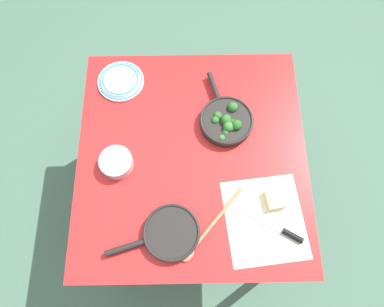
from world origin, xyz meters
TOP-DOWN VIEW (x-y plane):
  - ground_plane at (0.00, 0.00)m, footprint 14.00×14.00m
  - dining_table_red at (0.00, 0.00)m, footprint 1.05×1.00m
  - skillet_broccoli at (0.15, -0.15)m, footprint 0.37×0.24m
  - skillet_eggs at (-0.34, 0.09)m, footprint 0.23×0.37m
  - wooden_spoon at (-0.33, -0.05)m, footprint 0.30×0.27m
  - parchment_sheet at (-0.28, -0.29)m, footprint 0.38×0.35m
  - grater_knife at (-0.33, -0.35)m, footprint 0.16×0.24m
  - cheese_block at (-0.20, -0.34)m, footprint 0.09×0.09m
  - dinner_plate_stack at (0.37, 0.33)m, footprint 0.22×0.22m
  - prep_bowl_steel at (-0.04, 0.32)m, footprint 0.14×0.14m

SIDE VIEW (x-z plane):
  - ground_plane at x=0.00m, z-range 0.00..0.00m
  - dining_table_red at x=0.00m, z-range 0.29..1.05m
  - parchment_sheet at x=-0.28m, z-range 0.75..0.76m
  - wooden_spoon at x=-0.33m, z-range 0.75..0.77m
  - grater_knife at x=-0.33m, z-range 0.75..0.77m
  - dinner_plate_stack at x=0.37m, z-range 0.75..0.78m
  - cheese_block at x=-0.20m, z-range 0.75..0.79m
  - skillet_eggs at x=-0.34m, z-range 0.76..0.80m
  - prep_bowl_steel at x=-0.04m, z-range 0.75..0.81m
  - skillet_broccoli at x=0.15m, z-range 0.75..0.82m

